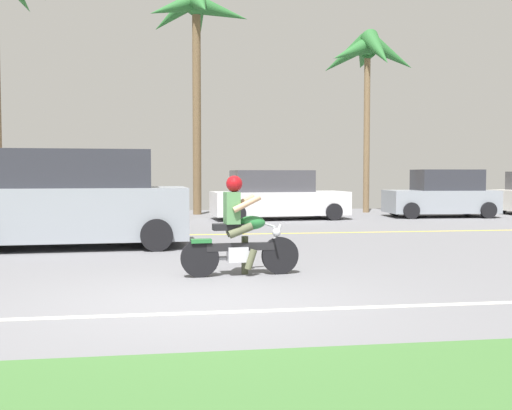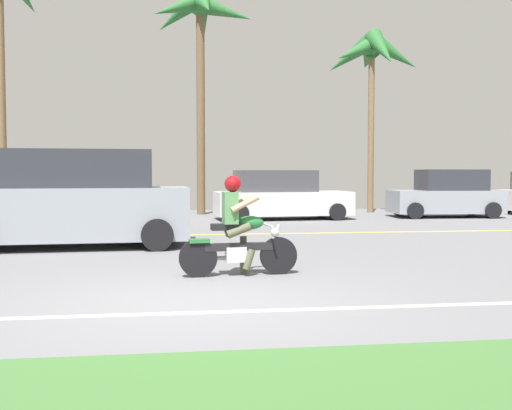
{
  "view_description": "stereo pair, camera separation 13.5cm",
  "coord_description": "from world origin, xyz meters",
  "px_view_note": "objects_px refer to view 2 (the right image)",
  "views": [
    {
      "loc": [
        -0.38,
        -7.04,
        1.52
      ],
      "look_at": [
        1.21,
        3.71,
        0.95
      ],
      "focal_mm": 41.82,
      "sensor_mm": 36.0,
      "label": 1
    },
    {
      "loc": [
        -0.25,
        -7.06,
        1.52
      ],
      "look_at": [
        1.21,
        3.71,
        0.95
      ],
      "focal_mm": 41.82,
      "sensor_mm": 36.0,
      "label": 2
    }
  ],
  "objects_px": {
    "motorcyclist": "(238,233)",
    "parked_car_2": "(280,197)",
    "parked_car_1": "(91,199)",
    "palm_tree_1": "(198,22)",
    "suv_nearby": "(73,200)",
    "palm_tree_0": "(370,59)",
    "parked_car_3": "(447,195)"
  },
  "relations": [
    {
      "from": "suv_nearby",
      "to": "parked_car_2",
      "type": "height_order",
      "value": "suv_nearby"
    },
    {
      "from": "parked_car_2",
      "to": "palm_tree_1",
      "type": "distance_m",
      "value": 7.44
    },
    {
      "from": "palm_tree_0",
      "to": "parked_car_3",
      "type": "bearing_deg",
      "value": -55.05
    },
    {
      "from": "palm_tree_1",
      "to": "palm_tree_0",
      "type": "bearing_deg",
      "value": 1.63
    },
    {
      "from": "palm_tree_1",
      "to": "parked_car_1",
      "type": "bearing_deg",
      "value": -139.3
    },
    {
      "from": "motorcyclist",
      "to": "parked_car_2",
      "type": "bearing_deg",
      "value": 76.67
    },
    {
      "from": "suv_nearby",
      "to": "parked_car_3",
      "type": "height_order",
      "value": "suv_nearby"
    },
    {
      "from": "suv_nearby",
      "to": "palm_tree_0",
      "type": "height_order",
      "value": "palm_tree_0"
    },
    {
      "from": "suv_nearby",
      "to": "parked_car_3",
      "type": "distance_m",
      "value": 13.6
    },
    {
      "from": "parked_car_3",
      "to": "palm_tree_0",
      "type": "bearing_deg",
      "value": 124.95
    },
    {
      "from": "motorcyclist",
      "to": "palm_tree_1",
      "type": "height_order",
      "value": "palm_tree_1"
    },
    {
      "from": "parked_car_2",
      "to": "palm_tree_0",
      "type": "bearing_deg",
      "value": 36.42
    },
    {
      "from": "suv_nearby",
      "to": "palm_tree_1",
      "type": "height_order",
      "value": "palm_tree_1"
    },
    {
      "from": "suv_nearby",
      "to": "parked_car_2",
      "type": "bearing_deg",
      "value": 50.88
    },
    {
      "from": "suv_nearby",
      "to": "palm_tree_1",
      "type": "distance_m",
      "value": 11.86
    },
    {
      "from": "parked_car_1",
      "to": "parked_car_2",
      "type": "relative_size",
      "value": 0.89
    },
    {
      "from": "parked_car_3",
      "to": "palm_tree_0",
      "type": "distance_m",
      "value": 6.21
    },
    {
      "from": "suv_nearby",
      "to": "palm_tree_0",
      "type": "distance_m",
      "value": 14.7
    },
    {
      "from": "motorcyclist",
      "to": "palm_tree_0",
      "type": "relative_size",
      "value": 0.25
    },
    {
      "from": "palm_tree_0",
      "to": "suv_nearby",
      "type": "bearing_deg",
      "value": -134.36
    },
    {
      "from": "parked_car_1",
      "to": "palm_tree_1",
      "type": "distance_m",
      "value": 7.92
    },
    {
      "from": "parked_car_1",
      "to": "palm_tree_0",
      "type": "bearing_deg",
      "value": 17.54
    },
    {
      "from": "motorcyclist",
      "to": "palm_tree_1",
      "type": "distance_m",
      "value": 15.1
    },
    {
      "from": "motorcyclist",
      "to": "suv_nearby",
      "type": "height_order",
      "value": "suv_nearby"
    },
    {
      "from": "motorcyclist",
      "to": "suv_nearby",
      "type": "distance_m",
      "value": 4.98
    },
    {
      "from": "parked_car_2",
      "to": "parked_car_3",
      "type": "relative_size",
      "value": 1.2
    },
    {
      "from": "parked_car_3",
      "to": "parked_car_1",
      "type": "bearing_deg",
      "value": -177.77
    },
    {
      "from": "parked_car_2",
      "to": "suv_nearby",
      "type": "bearing_deg",
      "value": -129.12
    },
    {
      "from": "parked_car_3",
      "to": "parked_car_2",
      "type": "bearing_deg",
      "value": -177.63
    },
    {
      "from": "suv_nearby",
      "to": "motorcyclist",
      "type": "bearing_deg",
      "value": -52.41
    },
    {
      "from": "motorcyclist",
      "to": "parked_car_1",
      "type": "bearing_deg",
      "value": 108.62
    },
    {
      "from": "palm_tree_0",
      "to": "palm_tree_1",
      "type": "height_order",
      "value": "palm_tree_1"
    }
  ]
}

